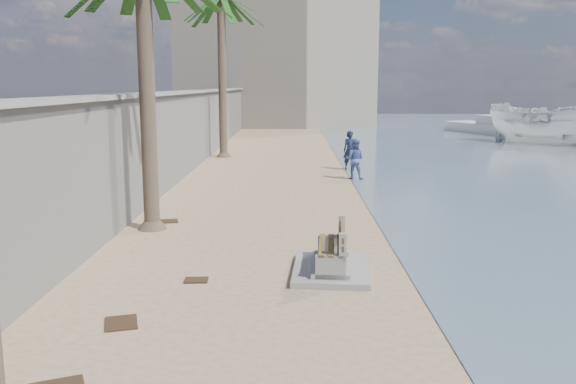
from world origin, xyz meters
name	(u,v)px	position (x,y,z in m)	size (l,w,h in m)	color
ground_plane	(319,361)	(0.00, 0.00, 0.00)	(140.00, 140.00, 0.00)	tan
seawall	(189,131)	(-5.20, 20.00, 1.75)	(0.45, 70.00, 3.50)	gray
wall_cap	(188,92)	(-5.20, 20.00, 3.55)	(0.80, 70.00, 0.12)	gray
end_building	(277,52)	(-2.00, 52.00, 7.00)	(18.00, 12.00, 14.00)	#B7AA93
bench_far	(331,253)	(0.42, 4.14, 0.41)	(1.69, 2.36, 0.95)	gray
person_a	(350,148)	(2.25, 19.82, 1.03)	(0.74, 0.50, 2.05)	#141C39
person_b	(355,157)	(2.18, 17.01, 0.92)	(0.89, 0.69, 1.84)	#4D62A1
boat_cruiser	(551,121)	(16.60, 32.34, 1.50)	(3.23, 3.32, 3.80)	silver
yacht_far	(492,129)	(15.54, 40.98, 0.35)	(9.44, 2.64, 1.50)	silver
debris_b	(121,323)	(-3.18, 1.33, 0.01)	(0.64, 0.51, 0.03)	#382616
debris_c	(167,221)	(-3.98, 8.88, 0.01)	(0.61, 0.49, 0.03)	#382616
debris_d	(196,280)	(-2.30, 3.56, 0.01)	(0.46, 0.37, 0.03)	#382616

